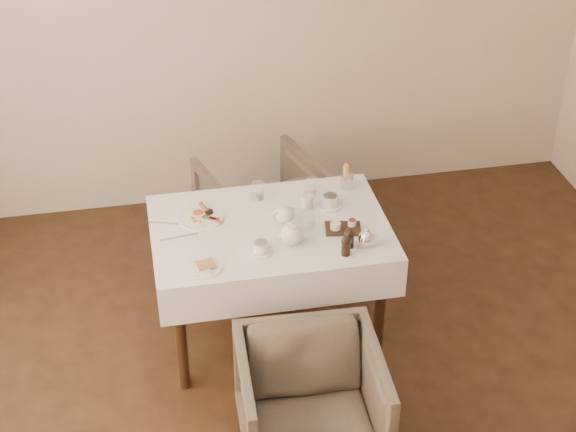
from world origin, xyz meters
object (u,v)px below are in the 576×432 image
(table, at_px, (270,244))
(armchair_near, at_px, (311,405))
(breakfast_plate, at_px, (201,217))
(armchair_far, at_px, (263,210))
(teapot_centre, at_px, (285,212))

(table, distance_m, armchair_near, 0.97)
(table, height_order, breakfast_plate, breakfast_plate)
(armchair_far, distance_m, teapot_centre, 0.93)
(breakfast_plate, bearing_deg, armchair_far, 61.51)
(armchair_near, xyz_separation_m, breakfast_plate, (-0.39, 1.07, 0.45))
(table, xyz_separation_m, teapot_centre, (0.09, 0.03, 0.18))
(table, distance_m, armchair_far, 0.88)
(table, height_order, armchair_far, table)
(armchair_far, xyz_separation_m, teapot_centre, (-0.01, -0.79, 0.49))
(table, distance_m, teapot_centre, 0.20)
(table, height_order, armchair_near, table)
(breakfast_plate, height_order, teapot_centre, teapot_centre)
(armchair_near, bearing_deg, breakfast_plate, 112.30)
(table, distance_m, breakfast_plate, 0.41)
(table, xyz_separation_m, armchair_near, (0.03, -0.92, -0.32))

